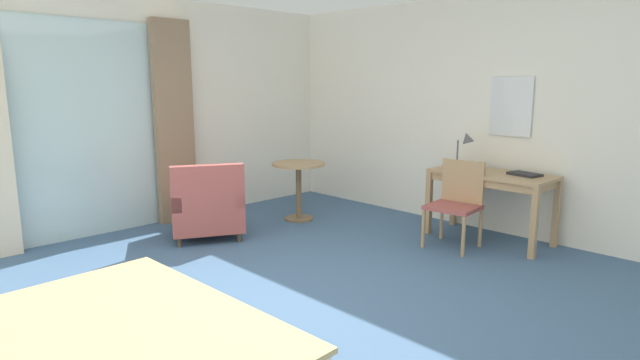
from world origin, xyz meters
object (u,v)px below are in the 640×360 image
(armchair_by_window, at_px, (207,208))
(round_cafe_table, at_px, (299,178))
(writing_desk, at_px, (491,181))
(closed_book, at_px, (525,174))
(desk_lamp, at_px, (465,144))
(desk_chair, at_px, (457,199))

(armchair_by_window, xyz_separation_m, round_cafe_table, (1.24, -0.11, 0.19))
(writing_desk, bearing_deg, closed_book, -78.30)
(writing_desk, bearing_deg, desk_lamp, 82.87)
(desk_chair, xyz_separation_m, closed_book, (0.49, -0.47, 0.26))
(desk_chair, bearing_deg, writing_desk, -19.74)
(armchair_by_window, distance_m, round_cafe_table, 1.26)
(desk_chair, xyz_separation_m, desk_lamp, (0.47, 0.21, 0.51))
(desk_chair, height_order, closed_book, desk_chair)
(desk_chair, distance_m, closed_book, 0.73)
(desk_lamp, relative_size, closed_book, 1.38)
(desk_lamp, relative_size, round_cafe_table, 0.58)
(writing_desk, relative_size, desk_chair, 1.42)
(writing_desk, bearing_deg, desk_chair, 160.26)
(closed_book, bearing_deg, desk_lamp, 103.25)
(desk_lamp, xyz_separation_m, round_cafe_table, (-0.94, 1.70, -0.48))
(desk_chair, distance_m, desk_lamp, 0.73)
(writing_desk, distance_m, round_cafe_table, 2.25)
(closed_book, bearing_deg, writing_desk, 113.15)
(closed_book, xyz_separation_m, armchair_by_window, (-2.20, 2.49, -0.42))
(desk_chair, height_order, desk_lamp, desk_lamp)
(desk_lamp, bearing_deg, armchair_by_window, 140.27)
(writing_desk, xyz_separation_m, desk_chair, (-0.42, 0.15, -0.15))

